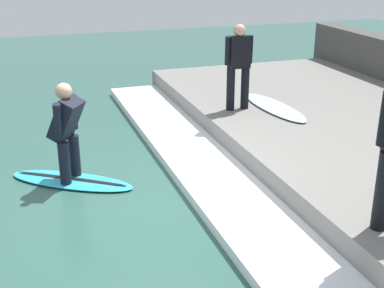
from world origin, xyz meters
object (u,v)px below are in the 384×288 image
at_px(surfer_riding, 67,127).
at_px(surfer_waiting_near, 239,62).
at_px(surfboard_riding, 71,180).
at_px(surfboard_waiting_near, 275,107).

relative_size(surfer_riding, surfer_waiting_near, 0.93).
xyz_separation_m(surfer_riding, surfer_waiting_near, (3.08, 1.27, 0.43)).
bearing_deg(surfboard_riding, surfboard_waiting_near, 16.23).
distance_m(surfer_riding, surfer_waiting_near, 3.36).
height_order(surfboard_riding, surfboard_waiting_near, surfboard_waiting_near).
bearing_deg(surfer_waiting_near, surfer_riding, -157.63).
distance_m(surfboard_riding, surfboard_waiting_near, 3.90).
bearing_deg(surfboard_waiting_near, surfboard_riding, -163.77).
relative_size(surfboard_riding, surfboard_waiting_near, 0.95).
bearing_deg(surfer_waiting_near, surfboard_riding, -157.63).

